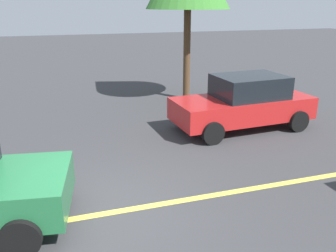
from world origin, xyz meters
The scene contains 3 objects.
ground_plane centered at (0.00, 0.00, 0.00)m, with size 80.00×80.00×0.00m, color #38383A.
lane_marking_centre centered at (3.00, 0.00, 0.01)m, with size 28.00×0.16×0.01m, color #E0D14C.
car_red_far_lane centered at (5.03, 3.49, 0.81)m, with size 4.31×2.14×1.63m.
Camera 1 is at (-0.33, -5.74, 3.67)m, focal length 38.15 mm.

